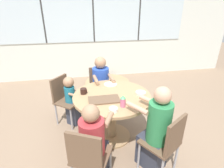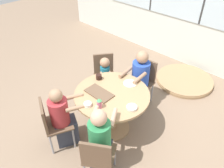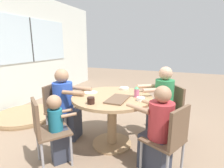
{
  "view_description": "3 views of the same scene",
  "coord_description": "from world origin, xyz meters",
  "px_view_note": "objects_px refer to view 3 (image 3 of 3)",
  "views": [
    {
      "loc": [
        -0.42,
        -2.28,
        1.99
      ],
      "look_at": [
        0.0,
        0.0,
        0.96
      ],
      "focal_mm": 28.0,
      "sensor_mm": 36.0,
      "label": 1
    },
    {
      "loc": [
        1.76,
        -1.86,
        2.92
      ],
      "look_at": [
        0.0,
        0.0,
        0.96
      ],
      "focal_mm": 35.0,
      "sensor_mm": 36.0,
      "label": 2
    },
    {
      "loc": [
        -2.27,
        -0.9,
        1.51
      ],
      "look_at": [
        0.0,
        0.0,
        0.96
      ],
      "focal_mm": 28.0,
      "sensor_mm": 36.0,
      "label": 3
    }
  ],
  "objects_px": {
    "folded_table_stack": "(25,115)",
    "person_woman_green_shirt": "(65,107)",
    "person_man_blue_shirt": "(161,107)",
    "person_toddler": "(58,129)",
    "chair_for_man_teal_shirt": "(171,136)",
    "chair_for_woman_green_shirt": "(57,106)",
    "coffee_mug": "(91,101)",
    "bowl_white_shallow": "(141,99)",
    "sippy_cup": "(137,91)",
    "person_man_teal_shirt": "(157,134)",
    "chair_for_toddler": "(45,127)",
    "bowl_cereal": "(124,88)",
    "chair_for_man_blue_shirt": "(171,108)"
  },
  "relations": [
    {
      "from": "folded_table_stack",
      "to": "person_woman_green_shirt",
      "type": "bearing_deg",
      "value": -103.94
    },
    {
      "from": "person_man_blue_shirt",
      "to": "person_toddler",
      "type": "relative_size",
      "value": 1.3
    },
    {
      "from": "chair_for_man_teal_shirt",
      "to": "person_man_blue_shirt",
      "type": "height_order",
      "value": "person_man_blue_shirt"
    },
    {
      "from": "chair_for_woman_green_shirt",
      "to": "person_woman_green_shirt",
      "type": "distance_m",
      "value": 0.17
    },
    {
      "from": "coffee_mug",
      "to": "bowl_white_shallow",
      "type": "height_order",
      "value": "coffee_mug"
    },
    {
      "from": "sippy_cup",
      "to": "folded_table_stack",
      "type": "bearing_deg",
      "value": 85.95
    },
    {
      "from": "person_man_blue_shirt",
      "to": "person_toddler",
      "type": "xyz_separation_m",
      "value": [
        -1.06,
        1.16,
        -0.09
      ]
    },
    {
      "from": "person_woman_green_shirt",
      "to": "person_toddler",
      "type": "bearing_deg",
      "value": 22.7
    },
    {
      "from": "chair_for_man_teal_shirt",
      "to": "person_toddler",
      "type": "height_order",
      "value": "person_toddler"
    },
    {
      "from": "person_man_teal_shirt",
      "to": "chair_for_toddler",
      "type": "bearing_deg",
      "value": 133.58
    },
    {
      "from": "chair_for_woman_green_shirt",
      "to": "bowl_white_shallow",
      "type": "relative_size",
      "value": 7.91
    },
    {
      "from": "folded_table_stack",
      "to": "chair_for_woman_green_shirt",
      "type": "bearing_deg",
      "value": -106.55
    },
    {
      "from": "chair_for_woman_green_shirt",
      "to": "bowl_cereal",
      "type": "relative_size",
      "value": 5.67
    },
    {
      "from": "person_man_blue_shirt",
      "to": "sippy_cup",
      "type": "xyz_separation_m",
      "value": [
        -0.35,
        0.32,
        0.31
      ]
    },
    {
      "from": "person_toddler",
      "to": "person_man_teal_shirt",
      "type": "bearing_deg",
      "value": 51.18
    },
    {
      "from": "sippy_cup",
      "to": "bowl_cereal",
      "type": "bearing_deg",
      "value": 40.31
    },
    {
      "from": "chair_for_man_teal_shirt",
      "to": "chair_for_toddler",
      "type": "height_order",
      "value": "same"
    },
    {
      "from": "person_toddler",
      "to": "folded_table_stack",
      "type": "relative_size",
      "value": 0.75
    },
    {
      "from": "chair_for_woman_green_shirt",
      "to": "bowl_cereal",
      "type": "distance_m",
      "value": 1.16
    },
    {
      "from": "chair_for_woman_green_shirt",
      "to": "chair_for_toddler",
      "type": "xyz_separation_m",
      "value": [
        -0.68,
        -0.37,
        0.0
      ]
    },
    {
      "from": "chair_for_toddler",
      "to": "sippy_cup",
      "type": "relative_size",
      "value": 5.42
    },
    {
      "from": "sippy_cup",
      "to": "person_man_blue_shirt",
      "type": "bearing_deg",
      "value": -43.12
    },
    {
      "from": "person_man_blue_shirt",
      "to": "person_man_teal_shirt",
      "type": "height_order",
      "value": "person_man_blue_shirt"
    },
    {
      "from": "chair_for_woman_green_shirt",
      "to": "bowl_cereal",
      "type": "xyz_separation_m",
      "value": [
        0.51,
        -1.0,
        0.27
      ]
    },
    {
      "from": "bowl_cereal",
      "to": "chair_for_man_blue_shirt",
      "type": "bearing_deg",
      "value": -83.64
    },
    {
      "from": "chair_for_man_teal_shirt",
      "to": "bowl_cereal",
      "type": "xyz_separation_m",
      "value": [
        0.85,
        0.81,
        0.27
      ]
    },
    {
      "from": "chair_for_toddler",
      "to": "person_toddler",
      "type": "distance_m",
      "value": 0.17
    },
    {
      "from": "bowl_cereal",
      "to": "folded_table_stack",
      "type": "distance_m",
      "value": 2.26
    },
    {
      "from": "person_toddler",
      "to": "bowl_white_shallow",
      "type": "distance_m",
      "value": 1.14
    },
    {
      "from": "folded_table_stack",
      "to": "person_man_teal_shirt",
      "type": "bearing_deg",
      "value": -102.15
    },
    {
      "from": "person_man_teal_shirt",
      "to": "sippy_cup",
      "type": "distance_m",
      "value": 0.67
    },
    {
      "from": "chair_for_man_blue_shirt",
      "to": "person_man_blue_shirt",
      "type": "bearing_deg",
      "value": 90.0
    },
    {
      "from": "coffee_mug",
      "to": "bowl_cereal",
      "type": "distance_m",
      "value": 0.86
    },
    {
      "from": "chair_for_woman_green_shirt",
      "to": "person_man_teal_shirt",
      "type": "distance_m",
      "value": 1.68
    },
    {
      "from": "bowl_cereal",
      "to": "person_woman_green_shirt",
      "type": "bearing_deg",
      "value": 120.66
    },
    {
      "from": "bowl_cereal",
      "to": "chair_for_toddler",
      "type": "bearing_deg",
      "value": 151.92
    },
    {
      "from": "coffee_mug",
      "to": "sippy_cup",
      "type": "height_order",
      "value": "sippy_cup"
    },
    {
      "from": "person_man_blue_shirt",
      "to": "chair_for_toddler",
      "type": "bearing_deg",
      "value": 100.85
    },
    {
      "from": "person_man_blue_shirt",
      "to": "person_woman_green_shirt",
      "type": "bearing_deg",
      "value": 76.15
    },
    {
      "from": "person_man_blue_shirt",
      "to": "bowl_cereal",
      "type": "relative_size",
      "value": 7.68
    },
    {
      "from": "chair_for_woman_green_shirt",
      "to": "person_man_teal_shirt",
      "type": "relative_size",
      "value": 0.82
    },
    {
      "from": "person_man_teal_shirt",
      "to": "person_toddler",
      "type": "relative_size",
      "value": 1.17
    },
    {
      "from": "chair_for_man_blue_shirt",
      "to": "person_man_blue_shirt",
      "type": "relative_size",
      "value": 0.74
    },
    {
      "from": "person_man_teal_shirt",
      "to": "bowl_white_shallow",
      "type": "xyz_separation_m",
      "value": [
        0.28,
        0.27,
        0.31
      ]
    },
    {
      "from": "chair_for_man_blue_shirt",
      "to": "chair_for_toddler",
      "type": "bearing_deg",
      "value": 99.92
    },
    {
      "from": "chair_for_man_teal_shirt",
      "to": "person_man_teal_shirt",
      "type": "height_order",
      "value": "person_man_teal_shirt"
    },
    {
      "from": "coffee_mug",
      "to": "bowl_cereal",
      "type": "bearing_deg",
      "value": -11.56
    },
    {
      "from": "chair_for_woman_green_shirt",
      "to": "bowl_cereal",
      "type": "height_order",
      "value": "chair_for_woman_green_shirt"
    },
    {
      "from": "chair_for_woman_green_shirt",
      "to": "person_man_teal_shirt",
      "type": "xyz_separation_m",
      "value": [
        -0.27,
        -1.66,
        -0.04
      ]
    },
    {
      "from": "person_woman_green_shirt",
      "to": "person_man_teal_shirt",
      "type": "xyz_separation_m",
      "value": [
        -0.28,
        -1.5,
        -0.03
      ]
    }
  ]
}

